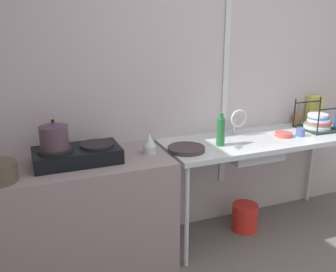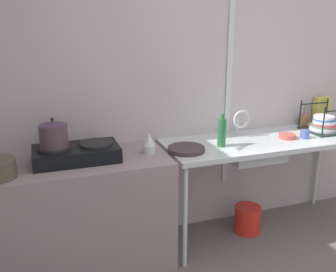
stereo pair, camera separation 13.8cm
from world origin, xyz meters
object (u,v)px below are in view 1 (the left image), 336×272
(percolator, at_px, (149,144))
(sink_basin, at_px, (250,148))
(faucet, at_px, (238,119))
(utensil_jar, at_px, (297,119))
(dish_rack, at_px, (318,122))
(frying_pan, at_px, (186,149))
(pot_on_left_burner, at_px, (54,136))
(small_bowl_on_drainboard, at_px, (283,134))
(bottle_by_sink, at_px, (221,131))
(stove, at_px, (77,155))
(cereal_box, at_px, (314,109))
(cup_by_rack, at_px, (300,132))
(bucket_on_floor, at_px, (245,217))

(percolator, bearing_deg, sink_basin, -0.24)
(faucet, relative_size, utensil_jar, 1.09)
(faucet, xyz_separation_m, dish_rack, (0.80, -0.10, -0.08))
(percolator, xyz_separation_m, frying_pan, (0.28, -0.05, -0.06))
(pot_on_left_burner, bearing_deg, small_bowl_on_drainboard, -1.18)
(bottle_by_sink, xyz_separation_m, utensil_jar, (1.02, 0.30, -0.06))
(stove, bearing_deg, faucet, 5.41)
(stove, xyz_separation_m, cereal_box, (2.33, 0.25, 0.07))
(cup_by_rack, distance_m, cereal_box, 0.57)
(faucet, height_order, frying_pan, faucet)
(faucet, xyz_separation_m, small_bowl_on_drainboard, (0.35, -0.17, -0.13))
(faucet, bearing_deg, bottle_by_sink, -146.41)
(bottle_by_sink, bearing_deg, sink_basin, 5.35)
(bucket_on_floor, bearing_deg, cereal_box, 14.81)
(cup_by_rack, relative_size, small_bowl_on_drainboard, 0.53)
(cup_by_rack, bearing_deg, percolator, 177.15)
(bottle_by_sink, bearing_deg, small_bowl_on_drainboard, 0.94)
(dish_rack, bearing_deg, bottle_by_sink, -175.45)
(pot_on_left_burner, distance_m, utensil_jar, 2.30)
(dish_rack, bearing_deg, utensil_jar, 104.31)
(frying_pan, bearing_deg, dish_rack, 4.18)
(utensil_jar, height_order, bucket_on_floor, utensil_jar)
(percolator, distance_m, frying_pan, 0.29)
(stove, height_order, bucket_on_floor, stove)
(dish_rack, distance_m, small_bowl_on_drainboard, 0.45)
(bucket_on_floor, bearing_deg, bottle_by_sink, -168.28)
(pot_on_left_burner, bearing_deg, faucet, 4.91)
(percolator, relative_size, utensil_jar, 0.73)
(frying_pan, bearing_deg, sink_basin, 4.12)
(pot_on_left_burner, bearing_deg, cup_by_rack, -2.38)
(cup_by_rack, height_order, cereal_box, cereal_box)
(stove, xyz_separation_m, cup_by_rack, (1.89, -0.08, -0.02))
(dish_rack, xyz_separation_m, cup_by_rack, (-0.30, -0.12, -0.03))
(dish_rack, distance_m, cereal_box, 0.27)
(faucet, bearing_deg, stove, -174.59)
(dish_rack, bearing_deg, pot_on_left_burner, -179.12)
(utensil_jar, bearing_deg, cup_by_rack, -126.36)
(pot_on_left_burner, xyz_separation_m, cup_by_rack, (2.03, -0.08, -0.18))
(percolator, height_order, cup_by_rack, percolator)
(bucket_on_floor, bearing_deg, sink_basin, -117.08)
(faucet, relative_size, cup_by_rack, 3.07)
(cup_by_rack, xyz_separation_m, bottle_by_sink, (-0.77, 0.04, 0.08))
(pot_on_left_burner, bearing_deg, dish_rack, 0.88)
(frying_pan, bearing_deg, bottle_by_sink, 2.88)
(frying_pan, xyz_separation_m, cup_by_rack, (1.08, -0.02, 0.02))
(faucet, height_order, bucket_on_floor, faucet)
(percolator, distance_m, dish_rack, 1.66)
(sink_basin, relative_size, cup_by_rack, 5.98)
(pot_on_left_burner, relative_size, bucket_on_floor, 0.84)
(bucket_on_floor, bearing_deg, faucet, 115.25)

